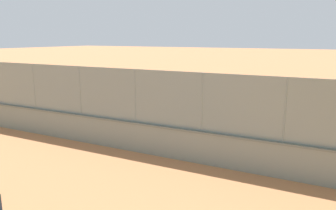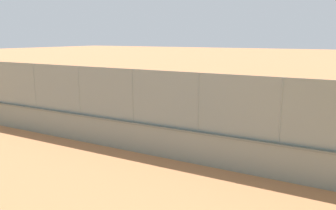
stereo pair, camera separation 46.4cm
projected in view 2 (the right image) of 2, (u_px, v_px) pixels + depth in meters
ground_plane at (214, 106)px, 24.23m from camera, size 260.00×260.00×0.00m
perimeter_wall at (81, 127)px, 16.06m from camera, size 31.77×1.17×1.35m
fence_panel_on_wall at (79, 90)px, 15.68m from camera, size 31.20×0.86×2.34m
player_baseline_waiting at (245, 93)px, 23.92m from camera, size 1.05×0.78×1.71m
player_at_service_line at (155, 109)px, 18.72m from camera, size 0.78×1.24×1.68m
sports_ball at (246, 107)px, 23.54m from camera, size 0.21×0.21×0.21m
spare_ball_by_wall at (24, 118)px, 20.30m from camera, size 0.14×0.14×0.14m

